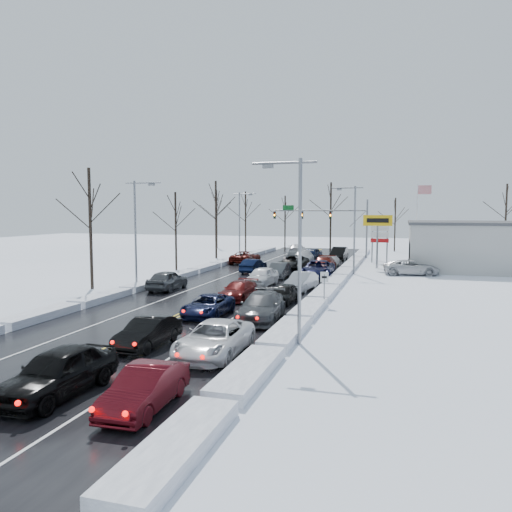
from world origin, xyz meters
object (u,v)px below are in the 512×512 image
(flagpole, at_px, (418,215))
(queued_car_0, at_px, (59,396))
(traffic_signal_mast, at_px, (330,218))
(oncoming_car_0, at_px, (253,273))
(dealership_building, at_px, (505,246))
(tires_plus_sign, at_px, (378,224))

(flagpole, relative_size, queued_car_0, 1.98)
(traffic_signal_mast, height_order, queued_car_0, traffic_signal_mast)
(oncoming_car_0, bearing_deg, traffic_signal_mast, -100.47)
(dealership_building, distance_m, queued_car_0, 50.42)
(flagpole, bearing_deg, dealership_building, -53.73)
(traffic_signal_mast, height_order, oncoming_car_0, traffic_signal_mast)
(dealership_building, relative_size, oncoming_car_0, 4.64)
(oncoming_car_0, bearing_deg, tires_plus_sign, -143.43)
(traffic_signal_mast, height_order, flagpole, flagpole)
(flagpole, bearing_deg, queued_car_0, -103.24)
(traffic_signal_mast, relative_size, dealership_building, 0.65)
(traffic_signal_mast, relative_size, tires_plus_sign, 2.21)
(queued_car_0, bearing_deg, tires_plus_sign, 80.66)
(flagpole, bearing_deg, oncoming_car_0, -127.89)
(tires_plus_sign, bearing_deg, flagpole, 71.56)
(dealership_building, bearing_deg, queued_car_0, -116.22)
(queued_car_0, bearing_deg, traffic_signal_mast, 90.36)
(traffic_signal_mast, height_order, tires_plus_sign, traffic_signal_mast)
(flagpole, relative_size, oncoming_car_0, 2.28)
(oncoming_car_0, bearing_deg, flagpole, -123.60)
(tires_plus_sign, bearing_deg, queued_car_0, -101.49)
(tires_plus_sign, relative_size, flagpole, 0.60)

